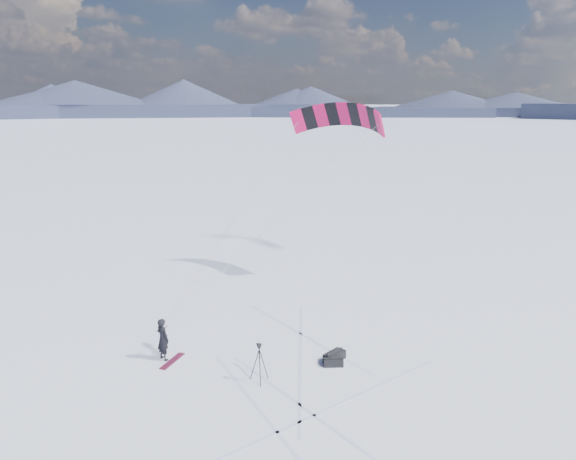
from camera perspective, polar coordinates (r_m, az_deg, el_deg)
ground at (r=20.90m, az=-2.53°, el=-13.69°), size 1800.00×1800.00×0.00m
horizon_hills at (r=19.56m, az=-2.63°, el=-4.42°), size 704.84×706.81×8.68m
snow_tracks at (r=20.02m, az=-5.68°, el=-15.01°), size 13.93×10.25×0.01m
snowkiter at (r=21.90m, az=-12.49°, el=-12.69°), size 0.50×0.66×1.61m
snowboard at (r=21.66m, az=-11.67°, el=-12.90°), size 1.27×1.04×0.04m
tripod at (r=19.52m, az=-2.94°, el=-12.78°), size 0.59×0.65×1.40m
gear_bag_a at (r=21.29m, az=4.74°, el=-12.66°), size 0.96×0.61×0.40m
gear_bag_b at (r=20.94m, az=4.63°, el=-13.23°), size 0.78×0.66×0.32m
power_kite at (r=29.93m, az=5.31°, el=11.20°), size 13.29×7.28×8.07m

